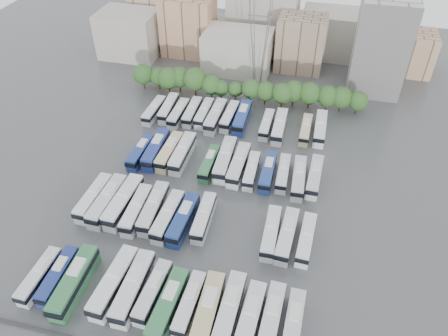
% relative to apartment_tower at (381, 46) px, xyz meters
% --- Properties ---
extents(ground, '(220.00, 220.00, 0.00)m').
position_rel_apartment_tower_xyz_m(ground, '(-34.00, -58.00, -13.00)').
color(ground, '#424447').
rests_on(ground, ground).
extents(tree_line, '(64.91, 7.49, 8.27)m').
position_rel_apartment_tower_xyz_m(tree_line, '(-34.67, -15.87, -8.64)').
color(tree_line, black).
rests_on(tree_line, ground).
extents(city_buildings, '(102.00, 35.00, 20.00)m').
position_rel_apartment_tower_xyz_m(city_buildings, '(-41.46, 13.86, -5.13)').
color(city_buildings, '#9E998E').
rests_on(city_buildings, ground).
extents(apartment_tower, '(14.00, 14.00, 26.00)m').
position_rel_apartment_tower_xyz_m(apartment_tower, '(0.00, 0.00, 0.00)').
color(apartment_tower, silver).
rests_on(apartment_tower, ground).
extents(electricity_pylon, '(9.00, 6.91, 33.83)m').
position_rel_apartment_tower_xyz_m(electricity_pylon, '(-32.00, -8.00, 5.66)').
color(electricity_pylon, slate).
rests_on(electricity_pylon, ground).
extents(bus_r0_s0, '(2.62, 11.03, 3.45)m').
position_rel_apartment_tower_xyz_m(bus_r0_s0, '(-55.43, -82.84, -11.31)').
color(bus_r0_s0, silver).
rests_on(bus_r0_s0, ground).
extents(bus_r0_s1, '(2.83, 11.35, 3.54)m').
position_rel_apartment_tower_xyz_m(bus_r0_s1, '(-52.29, -82.12, -11.26)').
color(bus_r0_s1, navy).
rests_on(bus_r0_s1, ground).
extents(bus_r0_s2, '(3.41, 13.75, 4.29)m').
position_rel_apartment_tower_xyz_m(bus_r0_s2, '(-48.85, -82.74, -10.90)').
color(bus_r0_s2, '#317345').
rests_on(bus_r0_s2, ground).
extents(bus_r0_s4, '(3.63, 13.68, 4.25)m').
position_rel_apartment_tower_xyz_m(bus_r0_s4, '(-42.41, -81.19, -10.91)').
color(bus_r0_s4, white).
rests_on(bus_r0_s4, ground).
extents(bus_r0_s5, '(3.07, 13.52, 4.23)m').
position_rel_apartment_tower_xyz_m(bus_r0_s5, '(-38.90, -81.33, -10.92)').
color(bus_r0_s5, silver).
rests_on(bus_r0_s5, ground).
extents(bus_r0_s6, '(3.07, 11.71, 3.64)m').
position_rel_apartment_tower_xyz_m(bus_r0_s6, '(-35.57, -81.21, -11.21)').
color(bus_r0_s6, silver).
rests_on(bus_r0_s6, ground).
extents(bus_r0_s7, '(3.30, 13.08, 4.07)m').
position_rel_apartment_tower_xyz_m(bus_r0_s7, '(-32.26, -83.09, -11.00)').
color(bus_r0_s7, '#317346').
rests_on(bus_r0_s7, ground).
extents(bus_r0_s8, '(2.73, 11.37, 3.55)m').
position_rel_apartment_tower_xyz_m(bus_r0_s8, '(-29.09, -81.88, -11.26)').
color(bus_r0_s8, silver).
rests_on(bus_r0_s8, ground).
extents(bus_r0_s9, '(3.36, 13.75, 4.29)m').
position_rel_apartment_tower_xyz_m(bus_r0_s9, '(-25.83, -82.93, -10.89)').
color(bus_r0_s9, '#C0B684').
rests_on(bus_r0_s9, ground).
extents(bus_r0_s10, '(3.00, 13.07, 4.09)m').
position_rel_apartment_tower_xyz_m(bus_r0_s10, '(-22.58, -81.58, -10.99)').
color(bus_r0_s10, silver).
rests_on(bus_r0_s10, ground).
extents(bus_r0_s11, '(3.36, 13.06, 4.07)m').
position_rel_apartment_tower_xyz_m(bus_r0_s11, '(-19.19, -82.59, -11.00)').
color(bus_r0_s11, silver).
rests_on(bus_r0_s11, ground).
extents(bus_r0_s12, '(3.05, 12.44, 3.88)m').
position_rel_apartment_tower_xyz_m(bus_r0_s12, '(-15.96, -81.56, -11.09)').
color(bus_r0_s12, silver).
rests_on(bus_r0_s12, ground).
extents(bus_r0_s13, '(2.81, 11.96, 3.74)m').
position_rel_apartment_tower_xyz_m(bus_r0_s13, '(-12.58, -81.77, -11.17)').
color(bus_r0_s13, silver).
rests_on(bus_r0_s13, ground).
extents(bus_r1_s0, '(2.97, 12.43, 3.88)m').
position_rel_apartment_tower_xyz_m(bus_r1_s0, '(-55.27, -63.27, -11.09)').
color(bus_r1_s0, white).
rests_on(bus_r1_s0, ground).
extents(bus_r1_s1, '(3.19, 13.43, 4.20)m').
position_rel_apartment_tower_xyz_m(bus_r1_s1, '(-52.09, -63.55, -10.94)').
color(bus_r1_s1, silver).
rests_on(bus_r1_s1, ground).
extents(bus_r1_s2, '(3.43, 13.78, 4.30)m').
position_rel_apartment_tower_xyz_m(bus_r1_s2, '(-48.84, -63.03, -10.89)').
color(bus_r1_s2, white).
rests_on(bus_r1_s2, ground).
extents(bus_r1_s3, '(3.10, 12.35, 3.85)m').
position_rel_apartment_tower_xyz_m(bus_r1_s3, '(-45.51, -64.36, -11.11)').
color(bus_r1_s3, silver).
rests_on(bus_r1_s3, ground).
extents(bus_r1_s4, '(3.29, 12.93, 4.03)m').
position_rel_apartment_tower_xyz_m(bus_r1_s4, '(-42.40, -63.17, -11.02)').
color(bus_r1_s4, silver).
rests_on(bus_r1_s4, ground).
extents(bus_r1_s5, '(3.13, 12.48, 3.89)m').
position_rel_apartment_tower_xyz_m(bus_r1_s5, '(-38.91, -64.53, -11.09)').
color(bus_r1_s5, silver).
rests_on(bus_r1_s5, ground).
extents(bus_r1_s6, '(3.21, 12.49, 3.89)m').
position_rel_apartment_tower_xyz_m(bus_r1_s6, '(-35.79, -64.58, -11.09)').
color(bus_r1_s6, navy).
rests_on(bus_r1_s6, ground).
extents(bus_r1_s7, '(2.93, 11.76, 3.67)m').
position_rel_apartment_tower_xyz_m(bus_r1_s7, '(-32.16, -63.00, -11.20)').
color(bus_r1_s7, silver).
rests_on(bus_r1_s7, ground).
extents(bus_r1_s11, '(2.86, 11.93, 3.72)m').
position_rel_apartment_tower_xyz_m(bus_r1_s11, '(-18.91, -63.78, -11.17)').
color(bus_r1_s11, silver).
rests_on(bus_r1_s11, ground).
extents(bus_r1_s12, '(3.25, 12.33, 3.83)m').
position_rel_apartment_tower_xyz_m(bus_r1_s12, '(-15.90, -63.81, -11.12)').
color(bus_r1_s12, silver).
rests_on(bus_r1_s12, ground).
extents(bus_r1_s13, '(2.98, 11.52, 3.59)m').
position_rel_apartment_tower_xyz_m(bus_r1_s13, '(-12.38, -63.73, -11.24)').
color(bus_r1_s13, silver).
rests_on(bus_r1_s13, ground).
extents(bus_r2_s1, '(2.78, 11.56, 3.61)m').
position_rel_apartment_tower_xyz_m(bus_r2_s1, '(-51.95, -46.66, -11.23)').
color(bus_r2_s1, navy).
rests_on(bus_r2_s1, ground).
extents(bus_r2_s2, '(3.24, 13.10, 4.09)m').
position_rel_apartment_tower_xyz_m(bus_r2_s2, '(-48.79, -45.08, -10.99)').
color(bus_r2_s2, navy).
rests_on(bus_r2_s2, ground).
extents(bus_r2_s3, '(3.02, 12.44, 3.88)m').
position_rel_apartment_tower_xyz_m(bus_r2_s3, '(-45.52, -45.01, -11.09)').
color(bus_r2_s3, beige).
rests_on(bus_r2_s3, ground).
extents(bus_r2_s4, '(2.83, 12.92, 4.05)m').
position_rel_apartment_tower_xyz_m(bus_r2_s4, '(-42.39, -44.90, -11.01)').
color(bus_r2_s4, silver).
rests_on(bus_r2_s4, ground).
extents(bus_r2_s6, '(2.41, 10.93, 3.43)m').
position_rel_apartment_tower_xyz_m(bus_r2_s6, '(-35.59, -46.70, -11.32)').
color(bus_r2_s6, '#317243').
rests_on(bus_r2_s6, ground).
extents(bus_r2_s7, '(3.42, 13.71, 4.27)m').
position_rel_apartment_tower_xyz_m(bus_r2_s7, '(-32.40, -44.93, -10.90)').
color(bus_r2_s7, silver).
rests_on(bus_r2_s7, ground).
extents(bus_r2_s8, '(3.01, 13.05, 4.08)m').
position_rel_apartment_tower_xyz_m(bus_r2_s8, '(-29.05, -45.94, -10.99)').
color(bus_r2_s8, silver).
rests_on(bus_r2_s8, ground).
extents(bus_r2_s9, '(2.72, 10.95, 3.41)m').
position_rel_apartment_tower_xyz_m(bus_r2_s9, '(-25.96, -46.85, -11.32)').
color(bus_r2_s9, silver).
rests_on(bus_r2_s9, ground).
extents(bus_r2_s10, '(2.76, 11.73, 3.67)m').
position_rel_apartment_tower_xyz_m(bus_r2_s10, '(-22.41, -46.58, -11.20)').
color(bus_r2_s10, navy).
rests_on(bus_r2_s10, ground).
extents(bus_r2_s11, '(2.73, 10.92, 3.40)m').
position_rel_apartment_tower_xyz_m(bus_r2_s11, '(-19.14, -46.02, -11.33)').
color(bus_r2_s11, silver).
rests_on(bus_r2_s11, ground).
extents(bus_r2_s12, '(3.18, 12.18, 3.79)m').
position_rel_apartment_tower_xyz_m(bus_r2_s12, '(-15.69, -46.95, -11.14)').
color(bus_r2_s12, silver).
rests_on(bus_r2_s12, ground).
extents(bus_r2_s13, '(2.99, 12.15, 3.79)m').
position_rel_apartment_tower_xyz_m(bus_r2_s13, '(-12.40, -45.68, -11.14)').
color(bus_r2_s13, silver).
rests_on(bus_r2_s13, ground).
extents(bus_r3_s0, '(2.83, 11.28, 3.51)m').
position_rel_apartment_tower_xyz_m(bus_r3_s0, '(-55.45, -29.05, -11.27)').
color(bus_r3_s0, silver).
rests_on(bus_r3_s0, ground).
extents(bus_r3_s1, '(3.09, 11.77, 3.66)m').
position_rel_apartment_tower_xyz_m(bus_r3_s1, '(-52.12, -27.19, -11.20)').
color(bus_r3_s1, silver).
rests_on(bus_r3_s1, ground).
extents(bus_r3_s2, '(2.67, 11.47, 3.59)m').
position_rel_apartment_tower_xyz_m(bus_r3_s2, '(-48.76, -28.99, -11.24)').
color(bus_r3_s2, silver).
rests_on(bus_r3_s2, ground).
extents(bus_r3_s3, '(2.75, 11.47, 3.58)m').
position_rel_apartment_tower_xyz_m(bus_r3_s3, '(-45.56, -27.39, -11.24)').
color(bus_r3_s3, silver).
rests_on(bus_r3_s3, ground).
extents(bus_r3_s4, '(2.49, 11.36, 3.56)m').
position_rel_apartment_tower_xyz_m(bus_r3_s4, '(-42.34, -27.14, -11.25)').
color(bus_r3_s4, silver).
rests_on(bus_r3_s4, ground).
extents(bus_r3_s5, '(3.06, 13.10, 4.10)m').
position_rel_apartment_tower_xyz_m(bus_r3_s5, '(-39.01, -28.24, -10.99)').
color(bus_r3_s5, silver).
rests_on(bus_r3_s5, ground).
extents(bus_r3_s6, '(2.87, 11.57, 3.61)m').
position_rel_apartment_tower_xyz_m(bus_r3_s6, '(-35.60, -27.06, -11.23)').
color(bus_r3_s6, silver).
rests_on(bus_r3_s6, ground).
extents(bus_r3_s7, '(3.06, 12.89, 4.03)m').
position_rel_apartment_tower_xyz_m(bus_r3_s7, '(-32.31, -27.04, -11.02)').
color(bus_r3_s7, navy).
rests_on(bus_r3_s7, ground).
extents(bus_r3_s9, '(2.41, 10.95, 3.43)m').
position_rel_apartment_tower_xyz_m(bus_r3_s9, '(-25.79, -28.30, -11.31)').
color(bus_r3_s9, silver).
rests_on(bus_r3_s9, ground).
extents(bus_r3_s10, '(2.98, 12.65, 3.95)m').
position_rel_apartment_tower_xyz_m(bus_r3_s10, '(-22.51, -28.74, -11.06)').
color(bus_r3_s10, white).
rests_on(bus_r3_s10, ground).
extents(bus_r3_s12, '(2.44, 10.89, 3.41)m').
position_rel_apartment_tower_xyz_m(bus_r3_s12, '(-16.07, -28.19, -11.32)').
color(bus_r3_s12, beige).
rests_on(bus_r3_s12, ground).
extents(bus_r3_s13, '(2.84, 12.53, 3.92)m').
position_rel_apartment_tower_xyz_m(bus_r3_s13, '(-12.66, -27.05, -11.07)').
color(bus_r3_s13, white).
rests_on(bus_r3_s13, ground).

